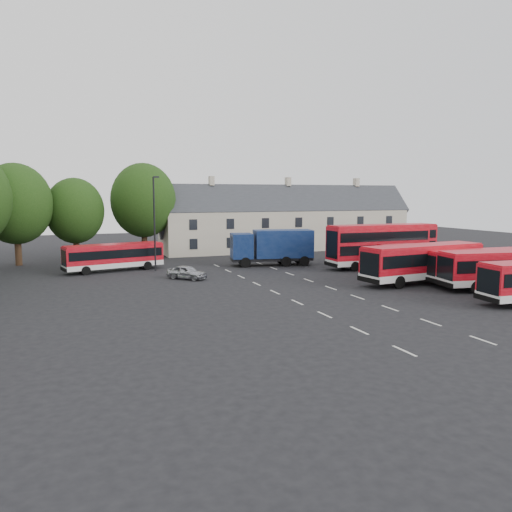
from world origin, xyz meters
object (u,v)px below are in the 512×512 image
object	(u,v)px
bus_dd_south	(378,243)
box_truck	(273,246)
silver_car	(187,272)
lamppost	(155,221)

from	to	relation	value
bus_dd_south	box_truck	world-z (taller)	bus_dd_south
silver_car	lamppost	bearing A→B (deg)	63.73
lamppost	silver_car	bearing A→B (deg)	-73.34
bus_dd_south	box_truck	xyz separation A→B (m)	(-9.47, 5.83, -0.43)
silver_car	bus_dd_south	bearing A→B (deg)	-43.88
bus_dd_south	box_truck	distance (m)	11.13
bus_dd_south	lamppost	distance (m)	23.11
bus_dd_south	silver_car	bearing A→B (deg)	178.83
box_truck	silver_car	size ratio (longest dim) A/B	2.45
silver_car	box_truck	bearing A→B (deg)	-16.06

